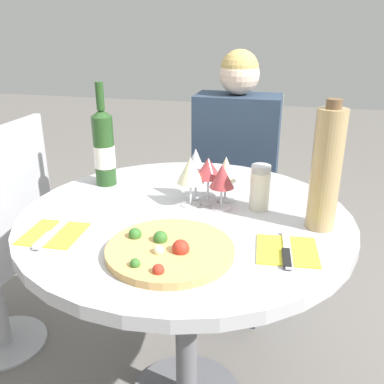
{
  "coord_description": "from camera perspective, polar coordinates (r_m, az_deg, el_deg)",
  "views": [
    {
      "loc": [
        0.3,
        -1.13,
        1.29
      ],
      "look_at": [
        0.04,
        -0.07,
        0.85
      ],
      "focal_mm": 40.0,
      "sensor_mm": 36.0,
      "label": 1
    }
  ],
  "objects": [
    {
      "name": "dining_table",
      "position": [
        1.34,
        -0.84,
        -7.38
      ],
      "size": [
        0.99,
        0.99,
        0.75
      ],
      "color": "slate",
      "rests_on": "ground_plane"
    },
    {
      "name": "chair_behind_diner",
      "position": [
        2.15,
        5.93,
        -0.67
      ],
      "size": [
        0.38,
        0.38,
        0.96
      ],
      "rotation": [
        0.0,
        0.0,
        3.14
      ],
      "color": "#ADADB2",
      "rests_on": "ground_plane"
    },
    {
      "name": "seated_diner",
      "position": [
        2.0,
        5.37,
        -0.92
      ],
      "size": [
        0.38,
        0.43,
        1.18
      ],
      "rotation": [
        0.0,
        0.0,
        3.14
      ],
      "color": "#28384C",
      "rests_on": "ground_plane"
    },
    {
      "name": "chair_empty_side",
      "position": [
        1.82,
        -24.03,
        -7.03
      ],
      "size": [
        0.38,
        0.38,
        0.96
      ],
      "rotation": [
        0.0,
        0.0,
        1.57
      ],
      "color": "#ADADB2",
      "rests_on": "ground_plane"
    },
    {
      "name": "pizza_large",
      "position": [
        1.06,
        -3.05,
        -7.69
      ],
      "size": [
        0.32,
        0.32,
        0.05
      ],
      "color": "tan",
      "rests_on": "dining_table"
    },
    {
      "name": "wine_bottle",
      "position": [
        1.5,
        -11.66,
        5.8
      ],
      "size": [
        0.07,
        0.07,
        0.35
      ],
      "color": "#23471E",
      "rests_on": "dining_table"
    },
    {
      "name": "tall_carafe",
      "position": [
        1.19,
        17.44,
        2.89
      ],
      "size": [
        0.08,
        0.08,
        0.35
      ],
      "color": "tan",
      "rests_on": "dining_table"
    },
    {
      "name": "sugar_shaker",
      "position": [
        1.3,
        9.05,
        0.57
      ],
      "size": [
        0.06,
        0.06,
        0.14
      ],
      "color": "silver",
      "rests_on": "dining_table"
    },
    {
      "name": "wine_glass_center",
      "position": [
        1.32,
        2.17,
        3.11
      ],
      "size": [
        0.08,
        0.08,
        0.15
      ],
      "color": "silver",
      "rests_on": "dining_table"
    },
    {
      "name": "wine_glass_front_right",
      "position": [
        1.28,
        4.01,
        2.0
      ],
      "size": [
        0.07,
        0.07,
        0.14
      ],
      "color": "silver",
      "rests_on": "dining_table"
    },
    {
      "name": "wine_glass_back_left",
      "position": [
        1.36,
        0.42,
        4.0
      ],
      "size": [
        0.07,
        0.07,
        0.16
      ],
      "color": "silver",
      "rests_on": "dining_table"
    },
    {
      "name": "wine_glass_back_right",
      "position": [
        1.34,
        4.53,
        2.97
      ],
      "size": [
        0.07,
        0.07,
        0.14
      ],
      "color": "silver",
      "rests_on": "dining_table"
    },
    {
      "name": "wine_glass_front_left",
      "position": [
        1.3,
        -0.3,
        2.86
      ],
      "size": [
        0.08,
        0.08,
        0.16
      ],
      "color": "silver",
      "rests_on": "dining_table"
    },
    {
      "name": "place_setting_left",
      "position": [
        1.21,
        -18.05,
        -5.31
      ],
      "size": [
        0.16,
        0.19,
        0.01
      ],
      "color": "yellow",
      "rests_on": "dining_table"
    },
    {
      "name": "place_setting_right",
      "position": [
        1.1,
        12.55,
        -7.64
      ],
      "size": [
        0.16,
        0.19,
        0.01
      ],
      "color": "yellow",
      "rests_on": "dining_table"
    }
  ]
}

